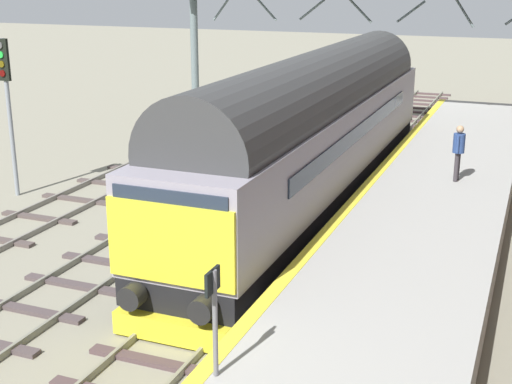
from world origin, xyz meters
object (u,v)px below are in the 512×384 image
at_px(diesel_locomotive, 315,127).
at_px(signal_post_mid, 7,96).
at_px(platform_number_sign, 214,306).
at_px(waiting_passenger, 459,148).

bearing_deg(diesel_locomotive, signal_post_mid, -165.04).
xyz_separation_m(signal_post_mid, platform_number_sign, (11.14, -8.85, -1.06)).
height_order(signal_post_mid, platform_number_sign, signal_post_mid).
distance_m(diesel_locomotive, signal_post_mid, 9.52).
distance_m(platform_number_sign, waiting_passenger, 12.44).
distance_m(diesel_locomotive, waiting_passenger, 4.20).
relative_size(diesel_locomotive, waiting_passenger, 11.26).
height_order(platform_number_sign, waiting_passenger, platform_number_sign).
relative_size(diesel_locomotive, signal_post_mid, 3.72).
height_order(signal_post_mid, waiting_passenger, signal_post_mid).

